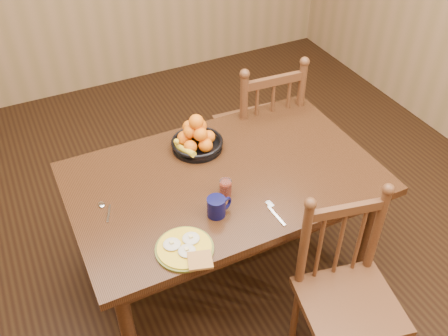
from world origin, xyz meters
name	(u,v)px	position (x,y,z in m)	size (l,w,h in m)	color
room	(224,73)	(0.00, 0.00, 1.35)	(4.52, 5.02, 2.72)	black
dining_table	(224,187)	(0.00, 0.00, 0.67)	(1.60, 1.00, 0.75)	black
chair_far	(259,129)	(0.55, 0.58, 0.51)	(0.50, 0.48, 1.05)	#442614
chair_near	(347,295)	(0.28, -0.75, 0.48)	(0.52, 0.51, 0.98)	#442614
breakfast_plate	(185,249)	(-0.38, -0.39, 0.76)	(0.26, 0.30, 0.04)	#59601E
fork	(274,212)	(0.10, -0.35, 0.75)	(0.04, 0.18, 0.00)	silver
spoon	(104,208)	(-0.63, 0.04, 0.75)	(0.06, 0.16, 0.01)	silver
coffee_mug	(217,206)	(-0.15, -0.24, 0.80)	(0.13, 0.09, 0.10)	#090A36
juice_glass	(226,188)	(-0.06, -0.14, 0.79)	(0.06, 0.06, 0.09)	silver
fruit_bowl	(196,138)	(-0.04, 0.28, 0.82)	(0.29, 0.29, 0.22)	black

